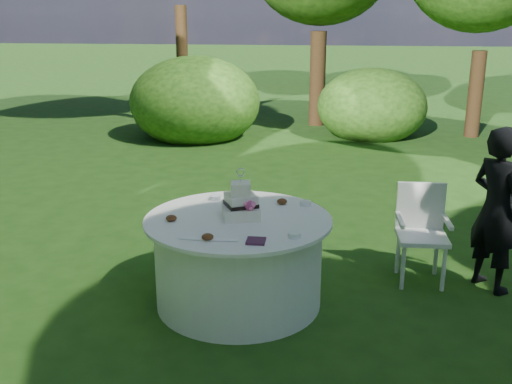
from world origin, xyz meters
TOP-DOWN VIEW (x-y plane):
  - ground at (0.00, 0.00)m, footprint 80.00×80.00m
  - napkins at (0.21, -0.52)m, footprint 0.14×0.14m
  - feather_plume at (-0.15, -0.52)m, footprint 0.48×0.07m
  - guest at (2.21, 0.57)m, footprint 0.60×0.65m
  - table at (0.00, 0.00)m, footprint 1.56×1.56m
  - cake at (0.02, 0.02)m, footprint 0.36×0.36m
  - chair at (1.60, 0.69)m, footprint 0.47×0.45m
  - votives at (0.25, 0.16)m, footprint 0.92×0.96m
  - petal_cups at (-0.12, -0.08)m, footprint 0.95×1.02m

SIDE VIEW (x-z plane):
  - ground at x=0.00m, z-range 0.00..0.00m
  - table at x=0.00m, z-range 0.00..0.77m
  - chair at x=1.60m, z-range 0.07..0.97m
  - guest at x=2.21m, z-range 0.00..1.49m
  - feather_plume at x=-0.15m, z-range 0.77..0.78m
  - napkins at x=0.21m, z-range 0.77..0.79m
  - votives at x=0.25m, z-range 0.77..0.81m
  - petal_cups at x=-0.12m, z-range 0.77..0.82m
  - cake at x=0.02m, z-range 0.67..1.09m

